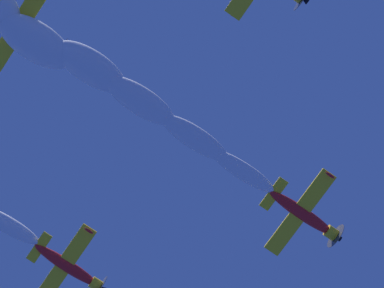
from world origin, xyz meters
The scene contains 4 objects.
airplane_lead centered at (5.71, 4.44, 65.40)m, with size 8.48×7.55×2.70m.
airplane_left_wingman centered at (-12.46, -6.08, 67.32)m, with size 8.47×7.55×2.77m.
airplane_slot_tail centered at (1.06, -22.64, 67.08)m, with size 8.48×7.55×2.56m.
smoke_trail_lead centered at (1.83, -18.61, 66.32)m, with size 7.93×31.48×4.04m.
Camera 1 is at (18.05, -20.55, 1.61)m, focal length 77.03 mm.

